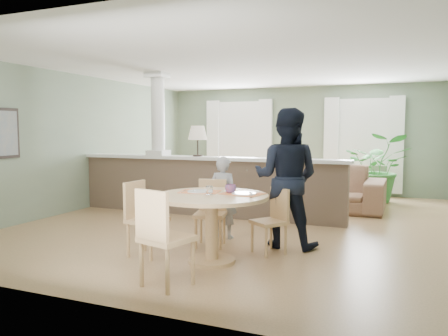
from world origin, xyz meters
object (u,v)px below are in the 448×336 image
at_px(chair_near, 161,234).
at_px(houseplant, 378,168).
at_px(sofa, 305,186).
at_px(child_person, 223,197).
at_px(chair_far_boy, 211,209).
at_px(dining_table, 212,208).
at_px(chair_far_man, 273,217).
at_px(man_person, 286,178).
at_px(chair_side, 142,215).

bearing_deg(chair_near, houseplant, -89.75).
bearing_deg(sofa, chair_near, -93.84).
bearing_deg(sofa, child_person, -101.04).
xyz_separation_m(houseplant, chair_far_boy, (-1.95, -4.74, -0.26)).
height_order(houseplant, chair_far_boy, houseplant).
xyz_separation_m(houseplant, chair_near, (-1.74, -6.46, -0.20)).
height_order(sofa, dining_table, dining_table).
relative_size(chair_far_man, man_person, 0.45).
height_order(chair_far_boy, chair_near, chair_near).
xyz_separation_m(child_person, man_person, (0.98, -0.11, 0.34)).
distance_m(chair_far_man, child_person, 1.03).
height_order(chair_near, man_person, man_person).
relative_size(houseplant, chair_far_man, 1.81).
relative_size(houseplant, chair_near, 1.50).
height_order(houseplant, man_person, man_person).
distance_m(dining_table, chair_near, 1.00).
distance_m(chair_far_man, chair_near, 1.81).
bearing_deg(houseplant, chair_far_boy, -112.38).
height_order(houseplant, child_person, houseplant).
relative_size(chair_side, man_person, 0.50).
bearing_deg(dining_table, man_person, 58.49).
relative_size(chair_near, man_person, 0.54).
distance_m(sofa, houseplant, 1.93).
relative_size(sofa, man_person, 1.62).
height_order(dining_table, child_person, child_person).
distance_m(chair_side, man_person, 1.99).
bearing_deg(dining_table, chair_far_boy, 114.93).
distance_m(chair_near, man_person, 2.21).
height_order(chair_near, chair_side, chair_near).
xyz_separation_m(dining_table, chair_near, (-0.12, -0.99, -0.10)).
relative_size(chair_near, chair_side, 1.07).
relative_size(chair_far_boy, chair_side, 0.96).
distance_m(chair_far_boy, chair_far_man, 0.91).
bearing_deg(dining_table, chair_far_man, 50.07).
bearing_deg(chair_side, chair_near, -134.17).
bearing_deg(dining_table, chair_near, -97.19).
bearing_deg(chair_far_man, dining_table, -92.93).
xyz_separation_m(houseplant, man_person, (-0.97, -4.42, 0.19)).
height_order(sofa, man_person, man_person).
xyz_separation_m(chair_near, chair_side, (-0.82, 0.92, -0.04)).
bearing_deg(chair_side, sofa, -12.13).
bearing_deg(chair_far_man, chair_side, -116.81).
relative_size(chair_far_man, chair_near, 0.83).
xyz_separation_m(chair_side, child_person, (0.61, 1.23, 0.09)).
height_order(dining_table, chair_far_man, dining_table).
bearing_deg(houseplant, chair_far_man, -102.35).
height_order(chair_side, child_person, child_person).
xyz_separation_m(chair_far_boy, chair_far_man, (0.90, -0.05, -0.04)).
xyz_separation_m(dining_table, chair_far_boy, (-0.34, 0.72, -0.16)).
bearing_deg(sofa, man_person, -82.51).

